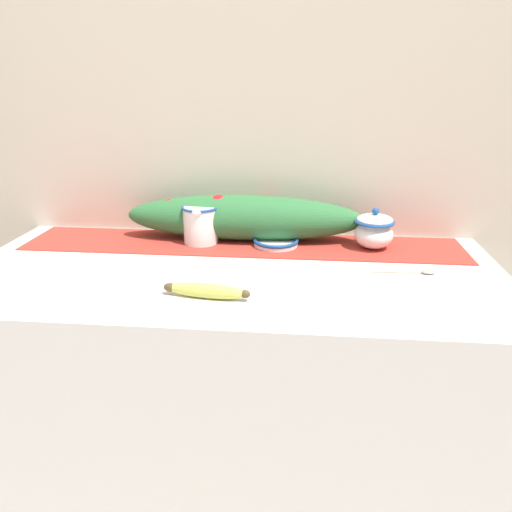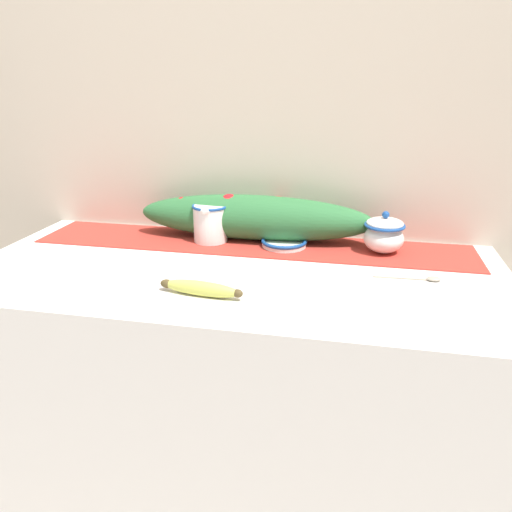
# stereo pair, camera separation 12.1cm
# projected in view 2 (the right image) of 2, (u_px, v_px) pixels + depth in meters

# --- Properties ---
(countertop) EXTENTS (1.37, 0.65, 0.89)m
(countertop) POSITION_uv_depth(u_px,v_px,m) (237.00, 415.00, 1.42)
(countertop) COLOR silver
(countertop) RESTS_ON ground_plane
(back_wall) EXTENTS (2.17, 0.04, 2.40)m
(back_wall) POSITION_uv_depth(u_px,v_px,m) (261.00, 132.00, 1.48)
(back_wall) COLOR beige
(back_wall) RESTS_ON ground_plane
(table_runner) EXTENTS (1.26, 0.23, 0.00)m
(table_runner) POSITION_uv_depth(u_px,v_px,m) (251.00, 244.00, 1.45)
(table_runner) COLOR #B23328
(table_runner) RESTS_ON countertop
(cream_pitcher) EXTENTS (0.10, 0.12, 0.11)m
(cream_pitcher) POSITION_uv_depth(u_px,v_px,m) (210.00, 222.00, 1.46)
(cream_pitcher) COLOR white
(cream_pitcher) RESTS_ON countertop
(sugar_bowl) EXTENTS (0.11, 0.11, 0.12)m
(sugar_bowl) POSITION_uv_depth(u_px,v_px,m) (384.00, 234.00, 1.37)
(sugar_bowl) COLOR white
(sugar_bowl) RESTS_ON countertop
(small_dish) EXTENTS (0.13, 0.13, 0.02)m
(small_dish) POSITION_uv_depth(u_px,v_px,m) (284.00, 243.00, 1.43)
(small_dish) COLOR white
(small_dish) RESTS_ON countertop
(banana) EXTENTS (0.20, 0.06, 0.03)m
(banana) POSITION_uv_depth(u_px,v_px,m) (201.00, 288.00, 1.11)
(banana) COLOR #CCD156
(banana) RESTS_ON countertop
(spoon) EXTENTS (0.16, 0.02, 0.01)m
(spoon) POSITION_uv_depth(u_px,v_px,m) (428.00, 279.00, 1.20)
(spoon) COLOR #A89E89
(spoon) RESTS_ON countertop
(poinsettia_garland) EXTENTS (0.70, 0.15, 0.13)m
(poinsettia_garland) POSITION_uv_depth(u_px,v_px,m) (253.00, 217.00, 1.47)
(poinsettia_garland) COLOR #2D6B38
(poinsettia_garland) RESTS_ON countertop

